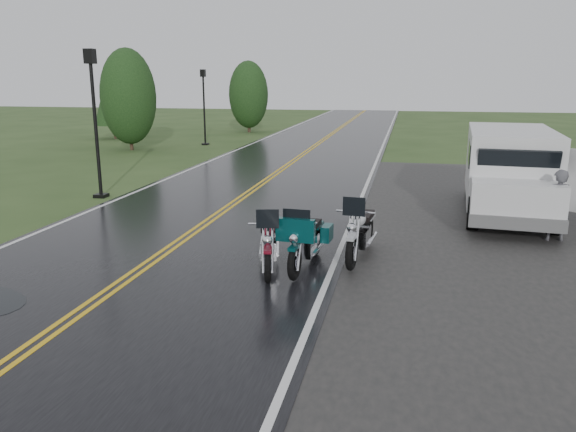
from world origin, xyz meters
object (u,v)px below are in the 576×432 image
object	(u,v)px
motorcycle_teal	(295,249)
lamp_post_near_left	(95,124)
van_white	(476,183)
lamp_post_far_left	(204,107)
motorcycle_silver	(352,238)
motorcycle_red	(268,251)
person_at_van	(557,207)

from	to	relation	value
motorcycle_teal	lamp_post_near_left	xyz separation A→B (m)	(-7.78, 6.46, 1.69)
van_white	lamp_post_far_left	world-z (taller)	lamp_post_far_left
motorcycle_silver	van_white	world-z (taller)	van_white
motorcycle_red	motorcycle_silver	bearing A→B (deg)	22.67
motorcycle_silver	lamp_post_far_left	size ratio (longest dim) A/B	0.57
motorcycle_teal	person_at_van	xyz separation A→B (m)	(5.50, 4.04, 0.17)
person_at_van	motorcycle_silver	bearing A→B (deg)	25.17
motorcycle_red	motorcycle_teal	world-z (taller)	motorcycle_red
motorcycle_red	lamp_post_near_left	xyz separation A→B (m)	(-7.32, 6.71, 1.69)
motorcycle_silver	van_white	size ratio (longest dim) A/B	0.39
motorcycle_silver	lamp_post_far_left	xyz separation A→B (m)	(-10.60, 20.47, 1.44)
motorcycle_red	motorcycle_silver	xyz separation A→B (m)	(1.46, 1.03, 0.04)
motorcycle_silver	motorcycle_teal	bearing A→B (deg)	-135.79
lamp_post_near_left	person_at_van	bearing A→B (deg)	-10.34
motorcycle_red	van_white	xyz separation A→B (m)	(4.18, 4.95, 0.54)
person_at_van	lamp_post_near_left	size ratio (longest dim) A/B	0.36
person_at_van	motorcycle_teal	bearing A→B (deg)	25.63
motorcycle_teal	person_at_van	distance (m)	6.83
motorcycle_red	lamp_post_near_left	size ratio (longest dim) A/B	0.49
lamp_post_far_left	van_white	bearing A→B (deg)	-51.17
motorcycle_silver	van_white	xyz separation A→B (m)	(2.72, 3.92, 0.50)
motorcycle_teal	van_white	xyz separation A→B (m)	(3.72, 4.71, 0.54)
motorcycle_red	motorcycle_teal	size ratio (longest dim) A/B	1.00
motorcycle_teal	van_white	bearing A→B (deg)	55.99
lamp_post_near_left	van_white	bearing A→B (deg)	-8.67
motorcycle_silver	lamp_post_near_left	world-z (taller)	lamp_post_near_left
lamp_post_far_left	person_at_van	bearing A→B (deg)	-48.74
motorcycle_silver	person_at_van	world-z (taller)	person_at_van
motorcycle_teal	van_white	distance (m)	6.02
motorcycle_teal	person_at_van	size ratio (longest dim) A/B	1.35
motorcycle_teal	motorcycle_silver	bearing A→B (deg)	42.54
motorcycle_teal	van_white	size ratio (longest dim) A/B	0.37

